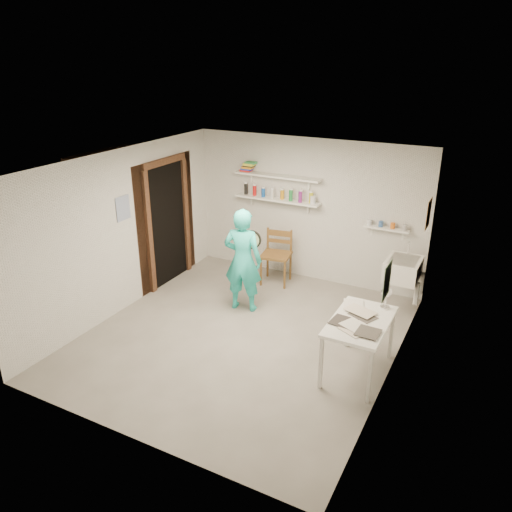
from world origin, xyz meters
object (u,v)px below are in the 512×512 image
at_px(wall_clock, 252,239).
at_px(desk_lamp, 387,292).
at_px(man, 243,260).
at_px(work_table, 358,346).
at_px(belfast_sink, 403,269).
at_px(wooden_chair, 276,255).

height_order(wall_clock, desk_lamp, wall_clock).
relative_size(wall_clock, desk_lamp, 2.10).
distance_m(man, work_table, 2.22).
height_order(belfast_sink, wooden_chair, wooden_chair).
bearing_deg(wooden_chair, belfast_sink, -11.65).
distance_m(belfast_sink, wooden_chair, 2.10).
xyz_separation_m(wall_clock, work_table, (1.98, -1.02, -0.70)).
relative_size(man, desk_lamp, 11.70).
distance_m(wooden_chair, work_table, 2.72).
height_order(wall_clock, work_table, wall_clock).
bearing_deg(belfast_sink, desk_lamp, -87.09).
distance_m(man, desk_lamp, 2.24).
bearing_deg(wooden_chair, man, -102.03).
relative_size(belfast_sink, wooden_chair, 0.60).
distance_m(man, wooden_chair, 1.10).
bearing_deg(belfast_sink, man, -155.26).
bearing_deg(wall_clock, work_table, -37.48).
bearing_deg(man, work_table, 148.06).
height_order(man, wooden_chair, man).
bearing_deg(man, wall_clock, -110.42).
height_order(belfast_sink, man, man).
relative_size(belfast_sink, desk_lamp, 4.43).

